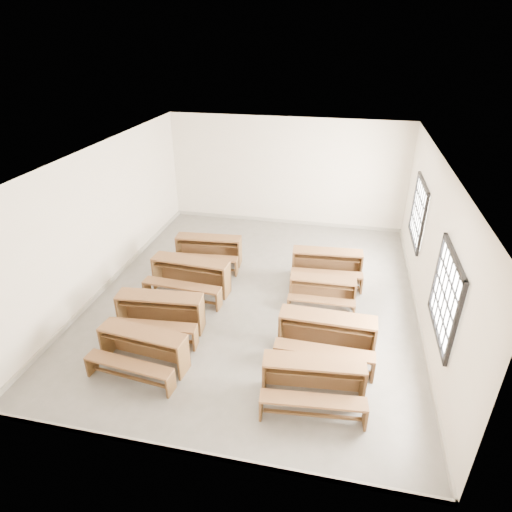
% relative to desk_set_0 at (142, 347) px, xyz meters
% --- Properties ---
extents(room, '(8.50, 8.50, 3.20)m').
position_rel_desk_set_0_xyz_m(room, '(1.55, 2.67, 1.73)').
color(room, slate).
rests_on(room, ground).
extents(desk_set_0, '(1.67, 0.99, 0.71)m').
position_rel_desk_set_0_xyz_m(desk_set_0, '(0.00, 0.00, 0.00)').
color(desk_set_0, brown).
rests_on(desk_set_0, ground).
extents(desk_set_1, '(1.75, 1.02, 0.76)m').
position_rel_desk_set_0_xyz_m(desk_set_1, '(-0.13, 1.06, 0.03)').
color(desk_set_1, brown).
rests_on(desk_set_1, ground).
extents(desk_set_2, '(1.81, 1.02, 0.79)m').
position_rel_desk_set_0_xyz_m(desk_set_2, '(-0.02, 2.52, 0.05)').
color(desk_set_2, brown).
rests_on(desk_set_2, ground).
extents(desk_set_3, '(1.70, 0.98, 0.73)m').
position_rel_desk_set_0_xyz_m(desk_set_3, '(-0.03, 3.87, 0.01)').
color(desk_set_3, brown).
rests_on(desk_set_3, ground).
extents(desk_set_4, '(1.69, 0.99, 0.73)m').
position_rel_desk_set_0_xyz_m(desk_set_4, '(3.00, -0.14, 0.01)').
color(desk_set_4, brown).
rests_on(desk_set_4, ground).
extents(desk_set_5, '(1.76, 0.93, 0.78)m').
position_rel_desk_set_0_xyz_m(desk_set_5, '(3.13, 1.03, 0.04)').
color(desk_set_5, brown).
rests_on(desk_set_5, ground).
extents(desk_set_6, '(1.42, 0.76, 0.63)m').
position_rel_desk_set_0_xyz_m(desk_set_6, '(2.94, 2.62, -0.05)').
color(desk_set_6, brown).
rests_on(desk_set_6, ground).
extents(desk_set_7, '(1.69, 0.95, 0.74)m').
position_rel_desk_set_0_xyz_m(desk_set_7, '(2.96, 3.72, 0.01)').
color(desk_set_7, brown).
rests_on(desk_set_7, ground).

